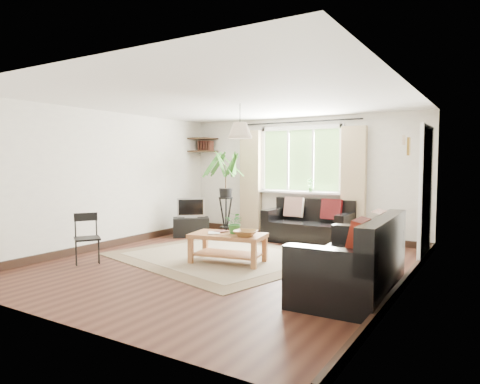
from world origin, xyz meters
The scene contains 24 objects.
floor centered at (0.00, 0.00, 0.00)m, with size 5.50×5.50×0.00m, color black.
ceiling centered at (0.00, 0.00, 2.40)m, with size 5.50×5.50×0.00m, color white.
wall_back centered at (0.00, 2.75, 1.20)m, with size 5.00×0.02×2.40m, color white.
wall_front centered at (0.00, -2.75, 1.20)m, with size 5.00×0.02×2.40m, color white.
wall_left centered at (-2.50, 0.00, 1.20)m, with size 0.02×5.50×2.40m, color white.
wall_right centered at (2.50, 0.00, 1.20)m, with size 0.02×5.50×2.40m, color white.
rug centered at (-0.37, 0.39, 0.01)m, with size 3.10×2.66×0.02m, color #C4B798.
window centered at (0.00, 2.71, 1.55)m, with size 2.50×0.16×2.16m, color white, non-canonical shape.
door centered at (2.47, 1.70, 1.00)m, with size 0.06×0.96×2.06m, color silver.
corner_shelf centered at (-2.25, 2.50, 1.89)m, with size 0.50×0.50×0.34m, color black, non-canonical shape.
pendant_lamp centered at (0.00, 0.40, 2.05)m, with size 0.36×0.36×0.54m, color beige, non-canonical shape.
wall_sconce centered at (2.43, 0.30, 1.74)m, with size 0.12×0.12×0.28m, color beige, non-canonical shape.
sofa_back centered at (0.36, 2.28, 0.38)m, with size 1.63×0.82×0.77m, color black, non-canonical shape.
sofa_right centered at (1.98, -0.40, 0.43)m, with size 0.91×1.83×0.86m, color black, non-canonical shape.
coffee_table centered at (-0.01, 0.08, 0.22)m, with size 1.09×0.60×0.45m, color brown, non-canonical shape.
table_plant centered at (0.07, 0.15, 0.60)m, with size 0.29×0.25×0.32m, color #2B6A2A.
bowl centered at (0.32, 0.04, 0.49)m, with size 0.34×0.34×0.08m, color olive.
book_a centered at (-0.27, -0.07, 0.46)m, with size 0.17×0.24×0.02m, color silver.
book_b centered at (-0.25, 0.16, 0.46)m, with size 0.16×0.22×0.02m, color #592E23.
tv_stand centered at (-1.92, 1.62, 0.19)m, with size 0.71×0.40×0.38m, color black.
tv centered at (-1.92, 1.62, 0.60)m, with size 0.55×0.18×0.42m, color #A5A5AA, non-canonical shape.
palm_stand centered at (-1.32, 2.00, 0.86)m, with size 0.67×0.67×1.73m, color black, non-canonical shape.
folding_chair centered at (-1.74, -1.07, 0.37)m, with size 0.39×0.39×0.75m, color black, non-canonical shape.
sill_plant centered at (0.25, 2.63, 1.06)m, with size 0.14×0.10×0.27m, color #2D6023.
Camera 1 is at (3.43, -5.20, 1.51)m, focal length 32.00 mm.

